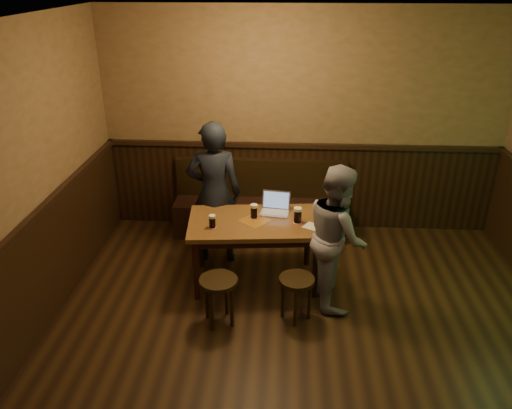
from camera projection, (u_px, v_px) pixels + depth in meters
The scene contains 12 objects.
room at pixel (310, 252), 3.78m from camera, with size 5.04×6.04×2.84m.
bench at pixel (261, 210), 6.47m from camera, with size 2.20×0.50×0.95m.
pub_table at pixel (255, 229), 5.29m from camera, with size 1.46×0.92×0.75m.
stool_left at pixel (219, 288), 4.74m from camera, with size 0.48×0.48×0.50m.
stool_right at pixel (296, 286), 4.81m from camera, with size 0.36×0.36×0.47m.
pint_left at pixel (212, 221), 5.08m from camera, with size 0.09×0.09×0.14m.
pint_mid at pixel (254, 211), 5.27m from camera, with size 0.10×0.10×0.16m.
pint_right at pixel (298, 215), 5.18m from camera, with size 0.11×0.11×0.17m.
laptop at pixel (275, 207), 5.42m from camera, with size 0.33×0.28×0.22m.
menu at pixel (315, 227), 5.11m from camera, with size 0.22×0.15×0.00m, color silver.
person_suit at pixel (214, 194), 5.64m from camera, with size 0.62×0.40×1.69m, color black.
person_grey at pixel (337, 236), 4.95m from camera, with size 0.72×0.56×1.49m, color gray.
Camera 1 is at (-0.21, -3.06, 3.15)m, focal length 35.00 mm.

